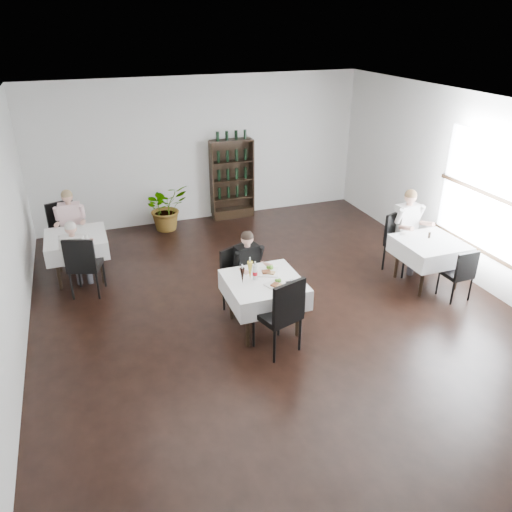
% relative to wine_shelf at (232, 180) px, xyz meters
% --- Properties ---
extents(room_shell, '(9.00, 9.00, 9.00)m').
position_rel_wine_shelf_xyz_m(room_shell, '(-0.60, -4.31, 0.65)').
color(room_shell, black).
rests_on(room_shell, ground).
extents(window_right, '(0.06, 2.30, 1.85)m').
position_rel_wine_shelf_xyz_m(window_right, '(2.88, -4.31, 0.65)').
color(window_right, white).
rests_on(window_right, room_shell).
extents(wine_shelf, '(0.90, 0.28, 1.75)m').
position_rel_wine_shelf_xyz_m(wine_shelf, '(0.00, 0.00, 0.00)').
color(wine_shelf, black).
rests_on(wine_shelf, ground).
extents(main_table, '(1.03, 1.03, 0.77)m').
position_rel_wine_shelf_xyz_m(main_table, '(-0.90, -4.31, -0.23)').
color(main_table, black).
rests_on(main_table, ground).
extents(left_table, '(0.98, 0.98, 0.77)m').
position_rel_wine_shelf_xyz_m(left_table, '(-3.30, -1.81, -0.23)').
color(left_table, black).
rests_on(left_table, ground).
extents(right_table, '(0.98, 0.98, 0.77)m').
position_rel_wine_shelf_xyz_m(right_table, '(2.10, -4.01, -0.23)').
color(right_table, black).
rests_on(right_table, ground).
extents(potted_tree, '(1.06, 0.99, 0.97)m').
position_rel_wine_shelf_xyz_m(potted_tree, '(-1.50, -0.20, -0.36)').
color(potted_tree, '#1F541C').
rests_on(potted_tree, ground).
extents(main_chair_far, '(0.60, 0.60, 0.99)m').
position_rel_wine_shelf_xyz_m(main_chair_far, '(-1.08, -3.70, -0.28)').
color(main_chair_far, black).
rests_on(main_chair_far, ground).
extents(main_chair_near, '(0.63, 0.64, 1.11)m').
position_rel_wine_shelf_xyz_m(main_chair_near, '(-0.89, -4.94, -0.21)').
color(main_chair_near, black).
rests_on(main_chair_near, ground).
extents(left_chair_far, '(0.64, 0.64, 1.08)m').
position_rel_wine_shelf_xyz_m(left_chair_far, '(-3.46, -1.02, -0.23)').
color(left_chair_far, black).
rests_on(left_chair_far, ground).
extents(left_chair_near, '(0.59, 0.59, 1.03)m').
position_rel_wine_shelf_xyz_m(left_chair_near, '(-3.23, -2.52, -0.26)').
color(left_chair_near, black).
rests_on(left_chair_near, ground).
extents(right_chair_far, '(0.60, 0.60, 1.02)m').
position_rel_wine_shelf_xyz_m(right_chair_far, '(1.95, -3.39, -0.26)').
color(right_chair_far, black).
rests_on(right_chair_far, ground).
extents(right_chair_near, '(0.40, 0.40, 0.86)m').
position_rel_wine_shelf_xyz_m(right_chair_near, '(2.23, -4.63, -0.35)').
color(right_chair_near, black).
rests_on(right_chair_near, ground).
extents(diner_main, '(0.51, 0.53, 1.26)m').
position_rel_wine_shelf_xyz_m(diner_main, '(-0.92, -3.76, -0.11)').
color(diner_main, '#393940').
rests_on(diner_main, ground).
extents(diner_left_far, '(0.52, 0.53, 1.34)m').
position_rel_wine_shelf_xyz_m(diner_left_far, '(-3.35, -1.15, -0.07)').
color(diner_left_far, '#393940').
rests_on(diner_left_far, ground).
extents(diner_left_near, '(0.52, 0.55, 1.24)m').
position_rel_wine_shelf_xyz_m(diner_left_near, '(-3.32, -2.32, -0.13)').
color(diner_left_near, '#393940').
rests_on(diner_left_near, ground).
extents(diner_right_far, '(0.56, 0.57, 1.42)m').
position_rel_wine_shelf_xyz_m(diner_right_far, '(2.13, -3.39, -0.02)').
color(diner_right_far, '#393940').
rests_on(diner_right_far, ground).
extents(plate_far, '(0.37, 0.37, 0.09)m').
position_rel_wine_shelf_xyz_m(plate_far, '(-0.77, -4.14, -0.06)').
color(plate_far, white).
rests_on(plate_far, main_table).
extents(plate_near, '(0.32, 0.32, 0.08)m').
position_rel_wine_shelf_xyz_m(plate_near, '(-0.80, -4.52, -0.06)').
color(plate_near, white).
rests_on(plate_near, main_table).
extents(pilsner_dark, '(0.07, 0.07, 0.29)m').
position_rel_wine_shelf_xyz_m(pilsner_dark, '(-1.21, -4.31, 0.04)').
color(pilsner_dark, black).
rests_on(pilsner_dark, main_table).
extents(pilsner_lager, '(0.08, 0.08, 0.34)m').
position_rel_wine_shelf_xyz_m(pilsner_lager, '(-1.08, -4.24, 0.06)').
color(pilsner_lager, gold).
rests_on(pilsner_lager, main_table).
extents(coke_bottle, '(0.07, 0.07, 0.27)m').
position_rel_wine_shelf_xyz_m(coke_bottle, '(-1.01, -4.25, 0.03)').
color(coke_bottle, silver).
rests_on(coke_bottle, main_table).
extents(napkin_cutlery, '(0.20, 0.20, 0.02)m').
position_rel_wine_shelf_xyz_m(napkin_cutlery, '(-0.56, -4.55, -0.07)').
color(napkin_cutlery, black).
rests_on(napkin_cutlery, main_table).
extents(pepper_mill, '(0.05, 0.05, 0.10)m').
position_rel_wine_shelf_xyz_m(pepper_mill, '(2.15, -3.90, -0.03)').
color(pepper_mill, black).
rests_on(pepper_mill, right_table).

